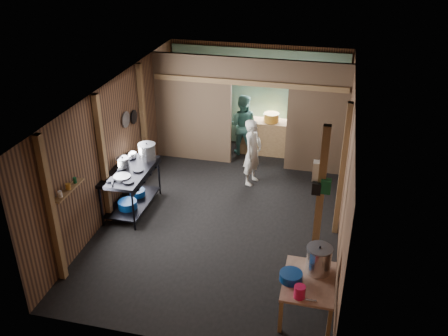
% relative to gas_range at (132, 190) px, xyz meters
% --- Properties ---
extents(floor, '(4.50, 7.00, 0.00)m').
position_rel_gas_range_xyz_m(floor, '(1.88, 0.35, -0.45)').
color(floor, black).
rests_on(floor, ground).
extents(ceiling, '(4.50, 7.00, 0.00)m').
position_rel_gas_range_xyz_m(ceiling, '(1.88, 0.35, 2.15)').
color(ceiling, '#282522').
rests_on(ceiling, ground).
extents(wall_back, '(4.50, 0.00, 2.60)m').
position_rel_gas_range_xyz_m(wall_back, '(1.88, 3.85, 0.85)').
color(wall_back, brown).
rests_on(wall_back, ground).
extents(wall_front, '(4.50, 0.00, 2.60)m').
position_rel_gas_range_xyz_m(wall_front, '(1.88, -3.15, 0.85)').
color(wall_front, brown).
rests_on(wall_front, ground).
extents(wall_left, '(0.00, 7.00, 2.60)m').
position_rel_gas_range_xyz_m(wall_left, '(-0.37, 0.35, 0.85)').
color(wall_left, brown).
rests_on(wall_left, ground).
extents(wall_right, '(0.00, 7.00, 2.60)m').
position_rel_gas_range_xyz_m(wall_right, '(4.13, 0.35, 0.85)').
color(wall_right, brown).
rests_on(wall_right, ground).
extents(partition_left, '(1.85, 0.10, 2.60)m').
position_rel_gas_range_xyz_m(partition_left, '(0.55, 2.55, 0.85)').
color(partition_left, brown).
rests_on(partition_left, floor).
extents(partition_right, '(1.35, 0.10, 2.60)m').
position_rel_gas_range_xyz_m(partition_right, '(3.46, 2.55, 0.85)').
color(partition_right, brown).
rests_on(partition_right, floor).
extents(partition_header, '(1.30, 0.10, 0.60)m').
position_rel_gas_range_xyz_m(partition_header, '(2.13, 2.55, 1.85)').
color(partition_header, brown).
rests_on(partition_header, wall_back).
extents(turquoise_panel, '(4.40, 0.06, 2.50)m').
position_rel_gas_range_xyz_m(turquoise_panel, '(1.88, 3.79, 0.80)').
color(turquoise_panel, '#70B6B0').
rests_on(turquoise_panel, wall_back).
extents(back_counter, '(1.20, 0.50, 0.85)m').
position_rel_gas_range_xyz_m(back_counter, '(2.18, 3.30, -0.03)').
color(back_counter, '#987647').
rests_on(back_counter, floor).
extents(wall_clock, '(0.20, 0.03, 0.20)m').
position_rel_gas_range_xyz_m(wall_clock, '(2.13, 3.75, 1.45)').
color(wall_clock, silver).
rests_on(wall_clock, wall_back).
extents(post_left_a, '(0.10, 0.12, 2.60)m').
position_rel_gas_range_xyz_m(post_left_a, '(-0.30, -2.25, 0.85)').
color(post_left_a, '#987647').
rests_on(post_left_a, floor).
extents(post_left_b, '(0.10, 0.12, 2.60)m').
position_rel_gas_range_xyz_m(post_left_b, '(-0.30, -0.45, 0.85)').
color(post_left_b, '#987647').
rests_on(post_left_b, floor).
extents(post_left_c, '(0.10, 0.12, 2.60)m').
position_rel_gas_range_xyz_m(post_left_c, '(-0.30, 1.55, 0.85)').
color(post_left_c, '#987647').
rests_on(post_left_c, floor).
extents(post_right, '(0.10, 0.12, 2.60)m').
position_rel_gas_range_xyz_m(post_right, '(4.06, 0.15, 0.85)').
color(post_right, '#987647').
rests_on(post_right, floor).
extents(post_free, '(0.12, 0.12, 2.60)m').
position_rel_gas_range_xyz_m(post_free, '(3.73, -0.95, 0.85)').
color(post_free, '#987647').
rests_on(post_free, floor).
extents(cross_beam, '(4.40, 0.12, 0.12)m').
position_rel_gas_range_xyz_m(cross_beam, '(1.88, 2.50, 1.60)').
color(cross_beam, '#987647').
rests_on(cross_beam, wall_left).
extents(pan_lid_big, '(0.03, 0.34, 0.34)m').
position_rel_gas_range_xyz_m(pan_lid_big, '(-0.33, 0.75, 1.20)').
color(pan_lid_big, slate).
rests_on(pan_lid_big, wall_left).
extents(pan_lid_small, '(0.03, 0.30, 0.30)m').
position_rel_gas_range_xyz_m(pan_lid_small, '(-0.33, 1.15, 1.10)').
color(pan_lid_small, black).
rests_on(pan_lid_small, wall_left).
extents(wall_shelf, '(0.14, 0.80, 0.03)m').
position_rel_gas_range_xyz_m(wall_shelf, '(-0.27, -1.75, 0.95)').
color(wall_shelf, '#987647').
rests_on(wall_shelf, wall_left).
extents(jar_white, '(0.07, 0.07, 0.10)m').
position_rel_gas_range_xyz_m(jar_white, '(-0.27, -2.00, 1.01)').
color(jar_white, silver).
rests_on(jar_white, wall_shelf).
extents(jar_yellow, '(0.08, 0.08, 0.10)m').
position_rel_gas_range_xyz_m(jar_yellow, '(-0.27, -1.75, 1.01)').
color(jar_yellow, '#B37723').
rests_on(jar_yellow, wall_shelf).
extents(jar_green, '(0.06, 0.06, 0.10)m').
position_rel_gas_range_xyz_m(jar_green, '(-0.27, -1.53, 1.01)').
color(jar_green, '#0F4F29').
rests_on(jar_green, wall_shelf).
extents(bag_white, '(0.22, 0.15, 0.32)m').
position_rel_gas_range_xyz_m(bag_white, '(3.68, -0.87, 1.33)').
color(bag_white, silver).
rests_on(bag_white, post_free).
extents(bag_green, '(0.16, 0.12, 0.24)m').
position_rel_gas_range_xyz_m(bag_green, '(3.80, -1.01, 1.15)').
color(bag_green, '#0F4F29').
rests_on(bag_green, post_free).
extents(bag_black, '(0.14, 0.10, 0.20)m').
position_rel_gas_range_xyz_m(bag_black, '(3.66, -1.03, 1.10)').
color(bag_black, black).
rests_on(bag_black, post_free).
extents(gas_range, '(0.79, 1.53, 0.90)m').
position_rel_gas_range_xyz_m(gas_range, '(0.00, 0.00, 0.00)').
color(gas_range, black).
rests_on(gas_range, floor).
extents(prep_table, '(0.76, 1.04, 0.62)m').
position_rel_gas_range_xyz_m(prep_table, '(3.71, -2.13, -0.14)').
color(prep_table, tan).
rests_on(prep_table, floor).
extents(stove_pot_large, '(0.37, 0.37, 0.36)m').
position_rel_gas_range_xyz_m(stove_pot_large, '(0.17, 0.54, 0.61)').
color(stove_pot_large, silver).
rests_on(stove_pot_large, gas_range).
extents(stove_pot_med, '(0.31, 0.31, 0.23)m').
position_rel_gas_range_xyz_m(stove_pot_med, '(-0.17, 0.08, 0.55)').
color(stove_pot_med, silver).
rests_on(stove_pot_med, gas_range).
extents(stove_saucepan, '(0.21, 0.21, 0.11)m').
position_rel_gas_range_xyz_m(stove_saucepan, '(-0.17, 0.54, 0.51)').
color(stove_saucepan, silver).
rests_on(stove_saucepan, gas_range).
extents(frying_pan, '(0.51, 0.63, 0.08)m').
position_rel_gas_range_xyz_m(frying_pan, '(0.00, -0.35, 0.48)').
color(frying_pan, slate).
rests_on(frying_pan, gas_range).
extents(blue_tub_front, '(0.38, 0.38, 0.16)m').
position_rel_gas_range_xyz_m(blue_tub_front, '(0.00, -0.25, -0.20)').
color(blue_tub_front, navy).
rests_on(blue_tub_front, gas_range).
extents(blue_tub_back, '(0.33, 0.33, 0.13)m').
position_rel_gas_range_xyz_m(blue_tub_back, '(0.00, 0.25, -0.21)').
color(blue_tub_back, navy).
rests_on(blue_tub_back, gas_range).
extents(stock_pot, '(0.51, 0.51, 0.46)m').
position_rel_gas_range_xyz_m(stock_pot, '(3.81, -1.90, 0.37)').
color(stock_pot, silver).
rests_on(stock_pot, prep_table).
extents(wash_basin, '(0.39, 0.39, 0.13)m').
position_rel_gas_range_xyz_m(wash_basin, '(3.44, -2.19, 0.23)').
color(wash_basin, navy).
rests_on(wash_basin, prep_table).
extents(pink_bucket, '(0.20, 0.20, 0.19)m').
position_rel_gas_range_xyz_m(pink_bucket, '(3.60, -2.53, 0.26)').
color(pink_bucket, '#D71448').
rests_on(pink_bucket, prep_table).
extents(knife, '(0.30, 0.04, 0.01)m').
position_rel_gas_range_xyz_m(knife, '(3.70, -2.56, 0.17)').
color(knife, silver).
rests_on(knife, prep_table).
extents(yellow_tub, '(0.38, 0.38, 0.21)m').
position_rel_gas_range_xyz_m(yellow_tub, '(2.32, 3.30, 0.50)').
color(yellow_tub, '#B37723').
rests_on(yellow_tub, back_counter).
extents(red_cup, '(0.11, 0.11, 0.13)m').
position_rel_gas_range_xyz_m(red_cup, '(1.81, 3.30, 0.47)').
color(red_cup, '#9E2200').
rests_on(red_cup, back_counter).
extents(cook, '(0.51, 0.63, 1.51)m').
position_rel_gas_range_xyz_m(cook, '(2.16, 1.67, 0.30)').
color(cook, silver).
rests_on(cook, floor).
extents(worker_back, '(0.75, 0.59, 1.53)m').
position_rel_gas_range_xyz_m(worker_back, '(1.64, 3.12, 0.31)').
color(worker_back, '#417C75').
rests_on(worker_back, floor).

